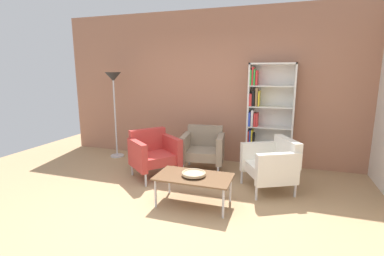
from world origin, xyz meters
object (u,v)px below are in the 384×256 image
bookshelf_tall (265,117)px  coffee_table_low (194,178)px  armchair_by_bookshelf (153,152)px  armchair_near_window (203,148)px  floor_lamp_torchiere (114,87)px  armchair_spare_guest (272,163)px  decorative_bowl (194,173)px

bookshelf_tall → coffee_table_low: bearing=-112.3°
coffee_table_low → armchair_by_bookshelf: bearing=141.0°
armchair_near_window → floor_lamp_torchiere: bearing=165.3°
coffee_table_low → armchair_near_window: (-0.26, 1.34, 0.05)m
coffee_table_low → armchair_near_window: armchair_near_window is taller
coffee_table_low → armchair_by_bookshelf: 1.26m
armchair_spare_guest → armchair_near_window: same height
bookshelf_tall → armchair_spare_guest: (0.20, -1.03, -0.53)m
armchair_near_window → floor_lamp_torchiere: floor_lamp_torchiere is taller
bookshelf_tall → armchair_near_window: bookshelf_tall is taller
bookshelf_tall → decorative_bowl: 2.07m
coffee_table_low → decorative_bowl: bearing=0.0°
coffee_table_low → decorative_bowl: 0.07m
armchair_near_window → bookshelf_tall: bearing=19.0°
decorative_bowl → armchair_near_window: armchair_near_window is taller
armchair_spare_guest → floor_lamp_torchiere: 3.41m
bookshelf_tall → decorative_bowl: size_ratio=5.94×
decorative_bowl → armchair_near_window: size_ratio=0.40×
floor_lamp_torchiere → decorative_bowl: bearing=-35.3°
decorative_bowl → armchair_near_window: 1.36m
armchair_spare_guest → floor_lamp_torchiere: floor_lamp_torchiere is taller
armchair_near_window → decorative_bowl: bearing=-87.2°
floor_lamp_torchiere → bookshelf_tall: bearing=5.5°
armchair_by_bookshelf → decorative_bowl: bearing=-89.8°
decorative_bowl → armchair_by_bookshelf: size_ratio=0.34×
floor_lamp_torchiere → coffee_table_low: bearing=-35.3°
armchair_near_window → floor_lamp_torchiere: 2.22m
bookshelf_tall → armchair_spare_guest: 1.17m
armchair_spare_guest → bookshelf_tall: bearing=162.9°
floor_lamp_torchiere → armchair_by_bookshelf: bearing=-32.2°
armchair_by_bookshelf → floor_lamp_torchiere: floor_lamp_torchiere is taller
armchair_spare_guest → armchair_by_bookshelf: 1.93m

